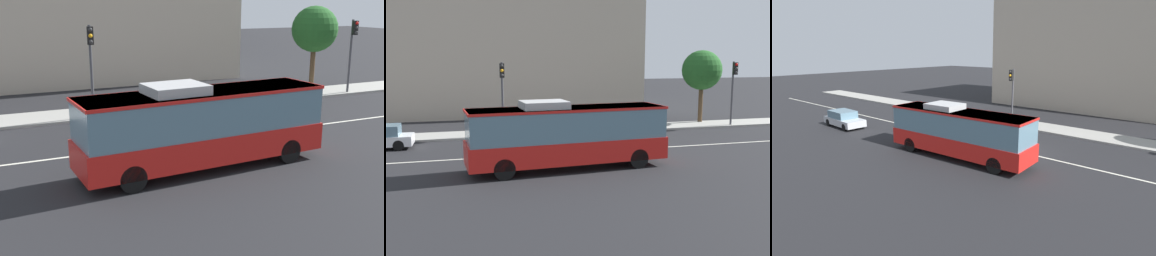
# 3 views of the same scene
# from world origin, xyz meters

# --- Properties ---
(ground_plane) EXTENTS (160.00, 160.00, 0.00)m
(ground_plane) POSITION_xyz_m (0.00, 0.00, 0.00)
(ground_plane) COLOR black
(sidewalk_kerb) EXTENTS (80.00, 3.02, 0.14)m
(sidewalk_kerb) POSITION_xyz_m (0.00, 7.37, 0.07)
(sidewalk_kerb) COLOR #9E9B93
(sidewalk_kerb) RESTS_ON ground_plane
(lane_centre_line) EXTENTS (76.00, 0.16, 0.01)m
(lane_centre_line) POSITION_xyz_m (0.00, 0.00, 0.01)
(lane_centre_line) COLOR silver
(lane_centre_line) RESTS_ON ground_plane
(transit_bus) EXTENTS (10.13, 3.09, 3.46)m
(transit_bus) POSITION_xyz_m (-2.35, -3.53, 1.81)
(transit_bus) COLOR red
(transit_bus) RESTS_ON ground_plane
(sedan_white) EXTENTS (4.56, 1.97, 1.46)m
(sedan_white) POSITION_xyz_m (-12.42, 4.23, 0.72)
(sedan_white) COLOR white
(sedan_white) RESTS_ON ground_plane
(sedan_silver) EXTENTS (4.56, 1.96, 1.46)m
(sedan_silver) POSITION_xyz_m (-16.01, -3.93, 0.72)
(sedan_silver) COLOR #B7BABF
(sedan_silver) RESTS_ON ground_plane
(traffic_light_near_corner) EXTENTS (0.35, 0.62, 5.20)m
(traffic_light_near_corner) POSITION_xyz_m (-4.48, 6.07, 3.56)
(traffic_light_near_corner) COLOR #47474C
(traffic_light_near_corner) RESTS_ON ground_plane
(office_block_background) EXTENTS (24.03, 16.25, 13.60)m
(office_block_background) POSITION_xyz_m (-1.57, 23.77, 6.80)
(office_block_background) COLOR #B7A893
(office_block_background) RESTS_ON ground_plane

